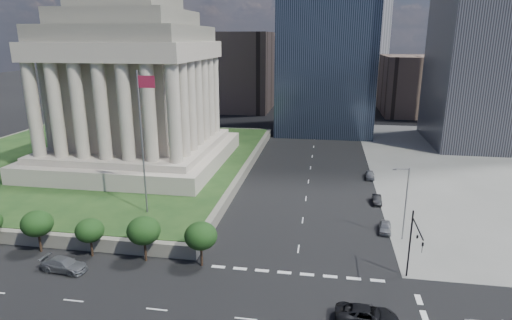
% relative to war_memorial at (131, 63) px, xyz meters
% --- Properties ---
extents(ground, '(500.00, 500.00, 0.00)m').
position_rel_war_memorial_xyz_m(ground, '(34.00, 52.00, -21.40)').
color(ground, black).
rests_on(ground, ground).
extents(plaza_terrace, '(66.00, 70.00, 1.80)m').
position_rel_war_memorial_xyz_m(plaza_terrace, '(-11.00, 2.00, -20.50)').
color(plaza_terrace, '#605E52').
rests_on(plaza_terrace, ground).
extents(plaza_lawn, '(64.00, 68.00, 0.10)m').
position_rel_war_memorial_xyz_m(plaza_lawn, '(-11.00, 2.00, -19.55)').
color(plaza_lawn, '#1A3716').
rests_on(plaza_lawn, plaza_terrace).
extents(war_memorial, '(34.00, 34.00, 39.00)m').
position_rel_war_memorial_xyz_m(war_memorial, '(0.00, 0.00, 0.00)').
color(war_memorial, '#A29788').
rests_on(war_memorial, plaza_lawn).
extents(flagpole, '(2.52, 0.24, 20.00)m').
position_rel_war_memorial_xyz_m(flagpole, '(12.17, -24.00, -8.29)').
color(flagpole, slate).
rests_on(flagpole, plaza_lawn).
extents(tree_row, '(53.00, 4.00, 6.00)m').
position_rel_war_memorial_xyz_m(tree_row, '(-1.50, -34.00, -18.40)').
color(tree_row, black).
rests_on(tree_row, ground).
extents(midrise_glass, '(26.00, 26.00, 60.00)m').
position_rel_war_memorial_xyz_m(midrise_glass, '(36.00, 47.00, 8.60)').
color(midrise_glass, black).
rests_on(midrise_glass, ground).
extents(building_filler_ne, '(20.00, 30.00, 20.00)m').
position_rel_war_memorial_xyz_m(building_filler_ne, '(66.00, 82.00, -11.40)').
color(building_filler_ne, brown).
rests_on(building_filler_ne, ground).
extents(building_filler_nw, '(24.00, 30.00, 28.00)m').
position_rel_war_memorial_xyz_m(building_filler_nw, '(4.00, 82.00, -7.40)').
color(building_filler_nw, brown).
rests_on(building_filler_nw, ground).
extents(traffic_signal_ne, '(0.30, 5.74, 8.00)m').
position_rel_war_memorial_xyz_m(traffic_signal_ne, '(46.50, -34.30, -16.15)').
color(traffic_signal_ne, black).
rests_on(traffic_signal_ne, ground).
extents(street_lamp_north, '(2.13, 0.22, 10.00)m').
position_rel_war_memorial_xyz_m(street_lamp_north, '(47.33, -23.00, -15.74)').
color(street_lamp_north, slate).
rests_on(street_lamp_north, ground).
extents(pickup_truck, '(2.94, 6.00, 1.64)m').
position_rel_war_memorial_xyz_m(pickup_truck, '(41.35, -41.70, -20.58)').
color(pickup_truck, black).
rests_on(pickup_truck, ground).
extents(suv_grey, '(2.79, 5.68, 1.59)m').
position_rel_war_memorial_xyz_m(suv_grey, '(7.68, -37.78, -20.61)').
color(suv_grey, '#56595E').
rests_on(suv_grey, ground).
extents(parked_sedan_near, '(2.06, 4.18, 1.37)m').
position_rel_war_memorial_xyz_m(parked_sedan_near, '(45.50, -20.92, -20.71)').
color(parked_sedan_near, gray).
rests_on(parked_sedan_near, ground).
extents(parked_sedan_mid, '(1.40, 3.87, 1.27)m').
position_rel_war_memorial_xyz_m(parked_sedan_mid, '(45.50, -10.16, -20.77)').
color(parked_sedan_mid, black).
rests_on(parked_sedan_mid, ground).
extents(parked_sedan_far, '(1.84, 4.21, 1.41)m').
position_rel_war_memorial_xyz_m(parked_sedan_far, '(45.50, 2.82, -20.69)').
color(parked_sedan_far, slate).
rests_on(parked_sedan_far, ground).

